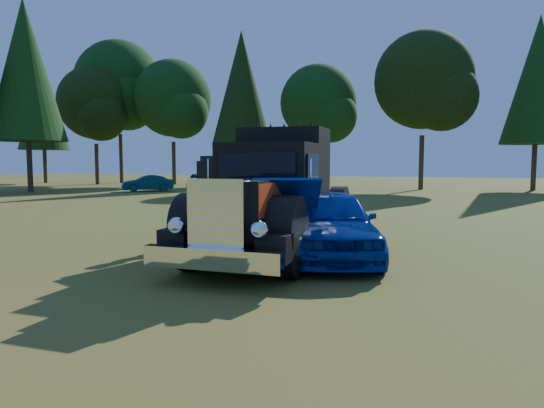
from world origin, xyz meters
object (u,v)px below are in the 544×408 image
Objects in this scene: hotrod_coupe at (329,223)px; distant_teal_car at (147,183)px; diamond_t_truck at (273,201)px; spectator_near at (210,220)px; spectator_far at (199,210)px.

hotrod_coupe reaches higher than distant_teal_car.
diamond_t_truck is at bearing -0.22° from distant_teal_car.
spectator_far reaches higher than spectator_near.
diamond_t_truck is 4.28× the size of spectator_near.
hotrod_coupe is 2.67× the size of spectator_far.
spectator_far is (-3.49, 0.43, 0.14)m from hotrod_coupe.
diamond_t_truck reaches higher than spectator_near.
spectator_near is 0.47× the size of distant_teal_car.
spectator_far is at bearing -3.53° from distant_teal_car.
hotrod_coupe is 2.98× the size of spectator_near.
hotrod_coupe is 26.17m from distant_teal_car.
hotrod_coupe is at bearing 2.67° from diamond_t_truck.
spectator_near is 0.90× the size of spectator_far.
spectator_near is 24.87m from distant_teal_car.
diamond_t_truck is 1.53m from spectator_near.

